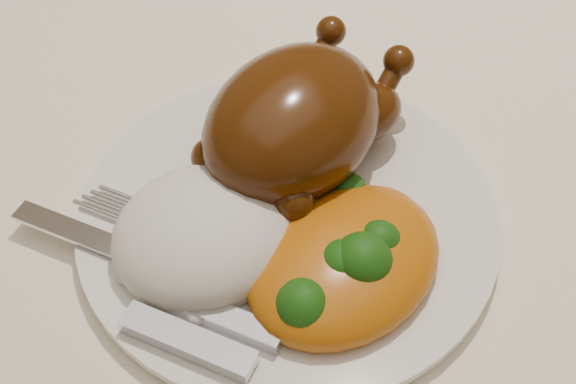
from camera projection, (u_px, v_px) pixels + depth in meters
dining_table at (211, 114)px, 0.73m from camera, size 1.60×0.90×0.76m
tablecloth at (205, 50)px, 0.68m from camera, size 1.73×1.03×0.18m
dinner_plate at (288, 219)px, 0.51m from camera, size 0.34×0.34×0.01m
roast_chicken at (297, 120)px, 0.50m from camera, size 0.17×0.13×0.08m
rice_mound at (206, 235)px, 0.48m from camera, size 0.13×0.12×0.06m
mac_and_cheese at (349, 257)px, 0.47m from camera, size 0.14×0.12×0.05m
cutlery at (172, 296)px, 0.46m from camera, size 0.08×0.19×0.01m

